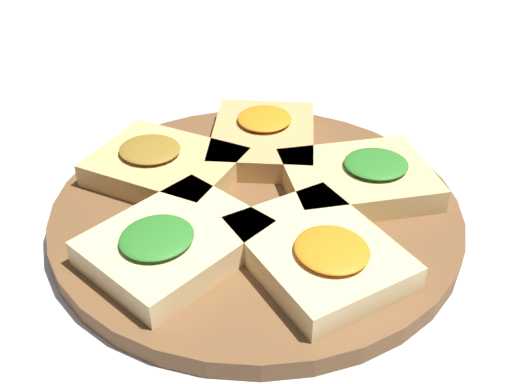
% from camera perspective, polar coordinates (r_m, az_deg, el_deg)
% --- Properties ---
extents(ground_plane, '(3.00, 3.00, 0.00)m').
position_cam_1_polar(ground_plane, '(0.60, 0.00, -2.42)').
color(ground_plane, silver).
extents(serving_board, '(0.40, 0.40, 0.02)m').
position_cam_1_polar(serving_board, '(0.59, 0.00, -1.71)').
color(serving_board, brown).
rests_on(serving_board, ground_plane).
extents(focaccia_slice_0, '(0.17, 0.18, 0.03)m').
position_cam_1_polar(focaccia_slice_0, '(0.52, -7.90, -4.73)').
color(focaccia_slice_0, '#E5C689').
rests_on(focaccia_slice_0, serving_board).
extents(focaccia_slice_1, '(0.17, 0.15, 0.03)m').
position_cam_1_polar(focaccia_slice_1, '(0.51, 6.02, -5.72)').
color(focaccia_slice_1, '#E5C689').
rests_on(focaccia_slice_1, serving_board).
extents(focaccia_slice_2, '(0.11, 0.14, 0.03)m').
position_cam_1_polar(focaccia_slice_2, '(0.61, 9.82, 1.25)').
color(focaccia_slice_2, '#DBB775').
rests_on(focaccia_slice_2, serving_board).
extents(focaccia_slice_3, '(0.17, 0.15, 0.03)m').
position_cam_1_polar(focaccia_slice_3, '(0.67, 0.71, 5.23)').
color(focaccia_slice_3, tan).
rests_on(focaccia_slice_3, serving_board).
extents(focaccia_slice_4, '(0.17, 0.18, 0.03)m').
position_cam_1_polar(focaccia_slice_4, '(0.63, -8.72, 2.52)').
color(focaccia_slice_4, tan).
rests_on(focaccia_slice_4, serving_board).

